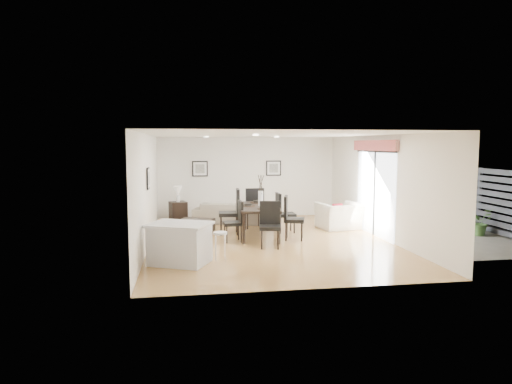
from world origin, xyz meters
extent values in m
plane|color=tan|center=(0.00, 0.00, 0.00)|extent=(8.00, 8.00, 0.00)
cube|color=white|center=(0.00, 4.00, 1.35)|extent=(6.00, 0.04, 2.70)
cube|color=white|center=(0.00, -4.00, 1.35)|extent=(6.00, 0.04, 2.70)
cube|color=white|center=(-3.00, 0.00, 1.35)|extent=(0.04, 8.00, 2.70)
cube|color=white|center=(3.00, 0.00, 1.35)|extent=(0.04, 8.00, 2.70)
cube|color=white|center=(0.00, 0.00, 2.70)|extent=(6.00, 8.00, 0.02)
imported|color=gray|center=(-0.72, 2.78, 0.33)|extent=(2.40, 1.52, 0.66)
imported|color=beige|center=(2.34, 1.29, 0.38)|extent=(1.33, 1.21, 0.76)
imported|color=#3E622A|center=(5.76, -0.21, 0.37)|extent=(0.78, 0.71, 0.74)
imported|color=#3E622A|center=(5.51, 1.28, 0.37)|extent=(0.54, 0.54, 0.74)
cube|color=black|center=(-0.12, 0.52, 0.80)|extent=(1.28, 2.12, 0.07)
cylinder|color=black|center=(-0.69, -0.34, 0.38)|extent=(0.08, 0.08, 0.77)
cylinder|color=black|center=(-0.41, 1.51, 0.38)|extent=(0.08, 0.08, 0.77)
cylinder|color=black|center=(0.17, -0.46, 0.38)|extent=(0.08, 0.08, 0.77)
cylinder|color=black|center=(0.44, 1.38, 0.38)|extent=(0.08, 0.08, 0.77)
cube|color=black|center=(-0.92, 0.02, 0.47)|extent=(0.49, 0.49, 0.08)
cube|color=black|center=(-0.72, 0.03, 0.76)|extent=(0.09, 0.47, 0.56)
cylinder|color=black|center=(-1.11, 0.19, 0.21)|extent=(0.04, 0.04, 0.42)
cylinder|color=black|center=(-0.75, 0.21, 0.21)|extent=(0.04, 0.04, 0.42)
cylinder|color=black|center=(-1.09, -0.17, 0.21)|extent=(0.04, 0.04, 0.42)
cylinder|color=black|center=(-0.73, -0.15, 0.21)|extent=(0.04, 0.04, 0.42)
cube|color=black|center=(-0.92, 1.02, 0.56)|extent=(0.59, 0.59, 0.10)
cube|color=black|center=(-0.68, 1.01, 0.91)|extent=(0.10, 0.56, 0.67)
cylinder|color=black|center=(-1.13, 1.25, 0.26)|extent=(0.04, 0.04, 0.51)
cylinder|color=black|center=(-0.69, 1.23, 0.26)|extent=(0.04, 0.04, 0.51)
cylinder|color=black|center=(-1.15, 0.82, 0.26)|extent=(0.04, 0.04, 0.51)
cylinder|color=black|center=(-0.72, 0.79, 0.26)|extent=(0.04, 0.04, 0.51)
cube|color=black|center=(0.68, 0.02, 0.51)|extent=(0.63, 0.63, 0.09)
cube|color=black|center=(0.46, 0.09, 0.83)|extent=(0.21, 0.51, 0.61)
cylinder|color=black|center=(0.81, -0.23, 0.23)|extent=(0.04, 0.04, 0.47)
cylinder|color=black|center=(0.43, -0.11, 0.23)|extent=(0.04, 0.04, 0.47)
cylinder|color=black|center=(0.92, 0.16, 0.23)|extent=(0.04, 0.04, 0.47)
cylinder|color=black|center=(0.54, 0.27, 0.23)|extent=(0.04, 0.04, 0.47)
cube|color=black|center=(0.68, 1.02, 0.50)|extent=(0.51, 0.51, 0.09)
cube|color=black|center=(0.46, 1.02, 0.81)|extent=(0.08, 0.50, 0.60)
cylinder|color=black|center=(0.87, 0.83, 0.23)|extent=(0.04, 0.04, 0.46)
cylinder|color=black|center=(0.48, 0.82, 0.23)|extent=(0.04, 0.04, 0.46)
cylinder|color=black|center=(0.87, 1.22, 0.23)|extent=(0.04, 0.04, 0.46)
cylinder|color=black|center=(0.48, 1.21, 0.23)|extent=(0.04, 0.04, 0.46)
cube|color=black|center=(-0.12, -0.81, 0.49)|extent=(0.57, 0.57, 0.09)
cube|color=black|center=(-0.09, -0.60, 0.80)|extent=(0.50, 0.15, 0.59)
cylinder|color=black|center=(-0.35, -0.97, 0.23)|extent=(0.04, 0.04, 0.45)
cylinder|color=black|center=(-0.28, -0.59, 0.23)|extent=(0.04, 0.04, 0.45)
cylinder|color=black|center=(0.03, -1.03, 0.23)|extent=(0.04, 0.04, 0.45)
cylinder|color=black|center=(0.10, -0.65, 0.23)|extent=(0.04, 0.04, 0.45)
cube|color=black|center=(-0.12, 1.85, 0.54)|extent=(0.56, 0.56, 0.09)
cube|color=black|center=(-0.11, 1.62, 0.88)|extent=(0.54, 0.10, 0.64)
cylinder|color=black|center=(0.08, 2.07, 0.25)|extent=(0.04, 0.04, 0.49)
cylinder|color=black|center=(0.10, 1.65, 0.25)|extent=(0.04, 0.04, 0.49)
cylinder|color=black|center=(-0.34, 2.05, 0.25)|extent=(0.04, 0.04, 0.49)
cylinder|color=black|center=(-0.32, 1.63, 0.25)|extent=(0.04, 0.04, 0.49)
cylinder|color=white|center=(-0.12, 0.52, 1.03)|extent=(0.14, 0.14, 0.40)
cylinder|color=black|center=(0.22, 0.52, 0.84)|extent=(0.39, 0.39, 0.01)
cylinder|color=black|center=(0.22, 0.52, 0.87)|extent=(0.21, 0.21, 0.06)
cylinder|color=black|center=(-0.12, 1.15, 0.84)|extent=(0.39, 0.39, 0.01)
cylinder|color=black|center=(-0.12, 1.15, 0.87)|extent=(0.21, 0.21, 0.06)
cylinder|color=black|center=(-0.47, 0.52, 0.84)|extent=(0.39, 0.39, 0.01)
cylinder|color=black|center=(-0.47, 0.52, 0.87)|extent=(0.21, 0.21, 0.06)
cylinder|color=black|center=(-0.12, -0.10, 0.84)|extent=(0.39, 0.39, 0.01)
cylinder|color=black|center=(-0.12, -0.10, 0.87)|extent=(0.21, 0.21, 0.06)
cube|color=black|center=(-1.77, 1.54, 0.18)|extent=(1.03, 0.81, 0.36)
cube|color=black|center=(-2.33, 3.17, 0.33)|extent=(0.61, 0.61, 0.66)
cylinder|color=white|center=(-2.33, 3.17, 0.76)|extent=(0.12, 0.12, 0.21)
cone|color=white|center=(-2.33, 3.17, 1.01)|extent=(0.26, 0.26, 0.28)
cube|color=maroon|center=(2.23, 1.18, 0.59)|extent=(0.33, 0.22, 0.32)
cube|color=silver|center=(-2.23, -1.94, 0.40)|extent=(1.36, 1.23, 0.79)
cube|color=silver|center=(-2.23, -1.94, 0.82)|extent=(1.49, 1.35, 0.06)
cylinder|color=silver|center=(-1.39, -1.94, 0.62)|extent=(0.29, 0.29, 0.04)
cylinder|color=silver|center=(-1.30, -1.85, 0.31)|extent=(0.02, 0.02, 0.62)
cylinder|color=silver|center=(-1.49, -1.85, 0.31)|extent=(0.02, 0.02, 0.62)
cylinder|color=silver|center=(-1.49, -2.04, 0.31)|extent=(0.02, 0.02, 0.62)
cylinder|color=silver|center=(-1.30, -2.04, 0.31)|extent=(0.02, 0.02, 0.62)
cube|color=black|center=(-1.60, 3.97, 1.65)|extent=(0.52, 0.03, 0.52)
cube|color=white|center=(-1.60, 3.97, 1.65)|extent=(0.44, 0.04, 0.44)
cube|color=#585853|center=(-1.60, 3.97, 1.65)|extent=(0.30, 0.04, 0.30)
cube|color=black|center=(0.90, 3.97, 1.65)|extent=(0.52, 0.03, 0.52)
cube|color=white|center=(0.90, 3.97, 1.65)|extent=(0.44, 0.04, 0.44)
cube|color=#585853|center=(0.90, 3.97, 1.65)|extent=(0.30, 0.04, 0.30)
cube|color=black|center=(-2.97, -0.20, 1.65)|extent=(0.03, 0.52, 0.52)
cube|color=white|center=(-2.97, -0.20, 1.65)|extent=(0.04, 0.44, 0.44)
cube|color=#585853|center=(-2.97, -0.20, 1.65)|extent=(0.04, 0.30, 0.30)
cube|color=white|center=(2.98, 0.30, 1.12)|extent=(0.02, 2.40, 2.25)
cube|color=black|center=(2.96, 0.30, 1.12)|extent=(0.03, 0.05, 2.25)
cube|color=black|center=(2.96, 0.30, 2.27)|extent=(0.03, 2.50, 0.05)
cube|color=maroon|center=(2.92, 0.30, 2.43)|extent=(0.10, 2.70, 0.28)
plane|color=gray|center=(5.00, 0.30, 0.00)|extent=(6.00, 6.00, 0.00)
cube|color=#2C2B2E|center=(6.20, 0.30, 0.90)|extent=(0.08, 5.50, 1.80)
cube|color=brown|center=(6.05, 2.70, 1.00)|extent=(0.35, 0.35, 2.00)
camera|label=1|loc=(-2.11, -11.32, 2.46)|focal=32.00mm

